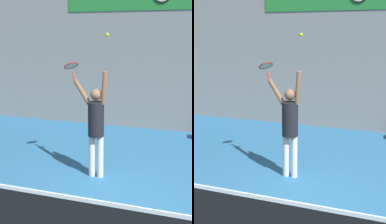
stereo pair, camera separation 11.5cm
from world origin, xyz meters
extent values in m
plane|color=teal|center=(0.00, 0.00, 0.00)|extent=(18.00, 18.00, 0.00)
cube|color=gray|center=(0.00, 4.96, 2.50)|extent=(18.00, 0.10, 5.00)
cube|color=white|center=(0.00, -1.13, 0.93)|extent=(8.00, 0.02, 0.05)
cylinder|color=white|center=(-0.77, 1.35, 0.42)|extent=(0.13, 0.13, 0.85)
cylinder|color=white|center=(-0.60, 1.35, 0.42)|extent=(0.13, 0.13, 0.85)
cylinder|color=black|center=(-0.68, 1.35, 1.18)|extent=(0.31, 0.31, 0.66)
sphere|color=brown|center=(-0.68, 1.35, 1.65)|extent=(0.21, 0.21, 0.21)
cylinder|color=brown|center=(-0.52, 1.33, 1.79)|extent=(0.17, 0.16, 0.63)
cylinder|color=brown|center=(-1.02, 1.51, 1.66)|extent=(0.49, 0.42, 0.44)
cylinder|color=red|center=(-1.25, 1.70, 1.92)|extent=(0.12, 0.10, 0.18)
torus|color=red|center=(-1.35, 1.77, 2.13)|extent=(0.40, 0.40, 0.17)
cylinder|color=beige|center=(-1.35, 1.77, 2.13)|extent=(0.33, 0.34, 0.13)
sphere|color=#CCDB2D|center=(-0.45, 1.25, 2.73)|extent=(0.07, 0.07, 0.07)
camera|label=1|loc=(1.07, -4.10, 2.73)|focal=50.00mm
camera|label=2|loc=(1.18, -4.06, 2.73)|focal=50.00mm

